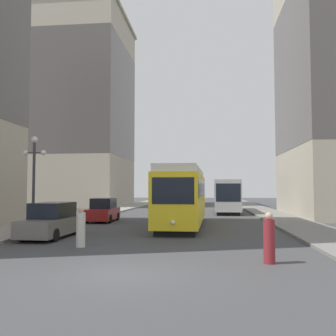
% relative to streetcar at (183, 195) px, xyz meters
% --- Properties ---
extents(ground_plane, '(200.00, 200.00, 0.00)m').
position_rel_streetcar_xyz_m(ground_plane, '(-0.82, -14.40, -2.10)').
color(ground_plane, '#424244').
extents(sidewalk_left, '(3.43, 120.00, 0.15)m').
position_rel_streetcar_xyz_m(sidewalk_left, '(-9.46, 25.60, -2.03)').
color(sidewalk_left, gray).
rests_on(sidewalk_left, ground).
extents(sidewalk_right, '(3.43, 120.00, 0.15)m').
position_rel_streetcar_xyz_m(sidewalk_right, '(7.82, 25.60, -2.03)').
color(sidewalk_right, gray).
rests_on(sidewalk_right, ground).
extents(streetcar, '(2.86, 12.68, 3.89)m').
position_rel_streetcar_xyz_m(streetcar, '(0.00, 0.00, 0.00)').
color(streetcar, black).
rests_on(streetcar, ground).
extents(transit_bus, '(2.82, 11.27, 3.45)m').
position_rel_streetcar_xyz_m(transit_bus, '(3.72, 15.54, -0.15)').
color(transit_bus, black).
rests_on(transit_bus, ground).
extents(parked_car_left_near, '(1.98, 4.35, 1.82)m').
position_rel_streetcar_xyz_m(parked_car_left_near, '(-6.45, 3.03, -1.26)').
color(parked_car_left_near, black).
rests_on(parked_car_left_near, ground).
extents(parked_car_left_mid, '(1.95, 4.83, 1.82)m').
position_rel_streetcar_xyz_m(parked_car_left_mid, '(-6.45, -6.61, -1.26)').
color(parked_car_left_mid, black).
rests_on(parked_car_left_mid, ground).
extents(pedestrian_crossing_near, '(0.39, 0.39, 1.76)m').
position_rel_streetcar_xyz_m(pedestrian_crossing_near, '(-3.84, -9.63, -1.28)').
color(pedestrian_crossing_near, beige).
rests_on(pedestrian_crossing_near, ground).
extents(pedestrian_crossing_far, '(0.39, 0.39, 1.73)m').
position_rel_streetcar_xyz_m(pedestrian_crossing_far, '(3.74, -12.40, -1.29)').
color(pedestrian_crossing_far, maroon).
rests_on(pedestrian_crossing_far, ground).
extents(lamp_post_left_near, '(1.41, 0.36, 5.44)m').
position_rel_streetcar_xyz_m(lamp_post_left_near, '(-8.35, -4.88, 1.63)').
color(lamp_post_left_near, '#333338').
rests_on(lamp_post_left_near, sidewalk_left).
extents(building_left_corner, '(14.08, 17.09, 29.92)m').
position_rel_streetcar_xyz_m(building_left_corner, '(-17.92, 30.66, 13.33)').
color(building_left_corner, '#B2A893').
rests_on(building_left_corner, ground).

